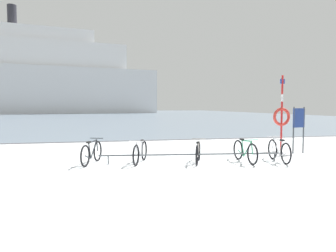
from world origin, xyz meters
The scene contains 10 objects.
ground centered at (0.00, 53.90, -0.04)m, with size 80.00×132.00×0.08m.
bike_rack centered at (0.71, 3.08, 0.27)m, with size 6.08×0.77×0.31m.
bicycle_0 centered at (-2.54, 3.59, 0.36)m, with size 0.70×1.63×0.80m.
bicycle_1 centered at (-1.00, 3.42, 0.35)m, with size 0.73×1.61×0.78m.
bicycle_2 centered at (0.85, 3.04, 0.34)m, with size 0.70×1.54×0.76m.
bicycle_3 centered at (2.40, 2.82, 0.36)m, with size 0.46×1.72×0.80m.
bicycle_4 centered at (3.55, 2.67, 0.37)m, with size 0.46×1.70×0.82m.
info_sign centered at (5.33, 4.19, 1.22)m, with size 0.55×0.12×1.82m.
rescue_post centered at (5.17, 5.12, 1.48)m, with size 0.77×0.12×3.13m.
ferry_ship centered at (-14.65, 75.70, 8.51)m, with size 53.52×20.34×25.39m.
Camera 1 is at (-2.29, -6.74, 1.86)m, focal length 33.71 mm.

